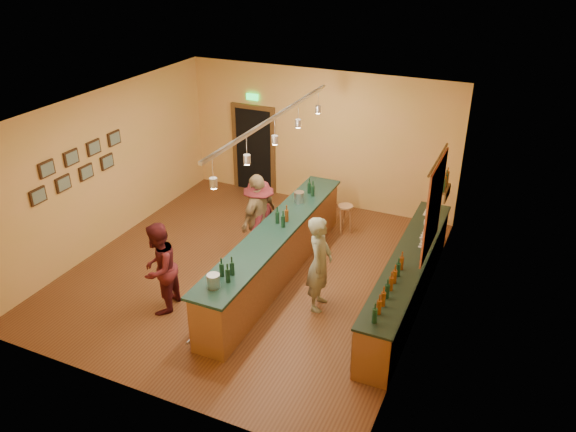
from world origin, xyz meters
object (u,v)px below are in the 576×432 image
at_px(bar_stool, 345,212).
at_px(tasting_bar, 276,249).
at_px(bartender, 320,264).
at_px(customer_a, 159,268).
at_px(back_counter, 407,280).
at_px(customer_b, 259,218).
at_px(customer_c, 259,220).

bearing_deg(bar_stool, tasting_bar, -105.57).
bearing_deg(bartender, customer_a, 108.81).
distance_m(customer_a, bar_stool, 4.40).
distance_m(back_counter, bar_stool, 2.72).
bearing_deg(bartender, tasting_bar, 56.50).
bearing_deg(customer_a, bar_stool, 143.71).
distance_m(tasting_bar, bar_stool, 2.29).
xyz_separation_m(customer_b, customer_c, (-0.02, 0.07, -0.09)).
relative_size(tasting_bar, bar_stool, 7.71).
bearing_deg(bar_stool, customer_c, -126.71).
xyz_separation_m(customer_a, customer_b, (0.77, 2.20, 0.09)).
relative_size(bartender, customer_b, 0.95).
height_order(bartender, bar_stool, bartender).
relative_size(customer_b, customer_c, 1.10).
bearing_deg(customer_c, customer_b, 14.85).
bearing_deg(tasting_bar, customer_c, 138.27).
height_order(tasting_bar, customer_a, customer_a).
xyz_separation_m(back_counter, customer_a, (-3.80, -1.90, 0.34)).
distance_m(bartender, customer_a, 2.71).
distance_m(back_counter, customer_a, 4.26).
bearing_deg(back_counter, bartender, -152.43).
relative_size(bartender, bar_stool, 2.62).
relative_size(tasting_bar, customer_b, 2.79).
bearing_deg(customer_c, bar_stool, 138.18).
distance_m(tasting_bar, customer_b, 0.82).
distance_m(bartender, customer_b, 1.95).
bearing_deg(customer_b, back_counter, 90.36).
height_order(tasting_bar, customer_c, customer_c).
relative_size(back_counter, bar_stool, 6.88).
bearing_deg(customer_a, tasting_bar, 132.02).
height_order(customer_a, customer_c, customer_c).
distance_m(bartender, customer_c, 2.01).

